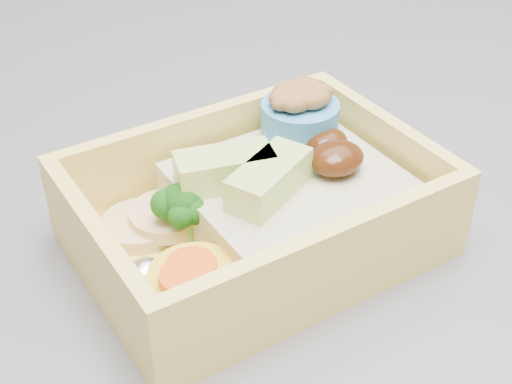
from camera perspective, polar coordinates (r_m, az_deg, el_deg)
bento_box at (r=0.42m, az=0.57°, el=-0.98°), size 0.20×0.14×0.07m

